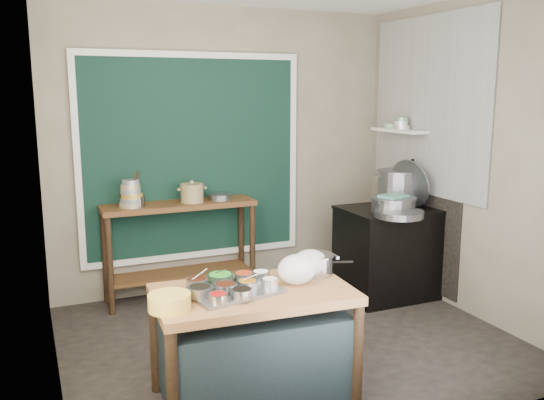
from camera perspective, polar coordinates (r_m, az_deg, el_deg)
name	(u,v)px	position (r m, az deg, el deg)	size (l,w,h in m)	color
floor	(288,340)	(4.84, 1.55, -13.70)	(3.50, 3.00, 0.02)	#2E2823
back_wall	(225,151)	(5.84, -4.66, 4.90)	(3.50, 0.02, 2.80)	gray
left_wall	(44,183)	(4.03, -21.65, 1.54)	(0.02, 3.00, 2.80)	gray
right_wall	(467,159)	(5.42, 18.79, 3.91)	(0.02, 3.00, 2.80)	gray
curtain_panel	(193,158)	(5.70, -7.86, 4.19)	(2.10, 0.02, 1.90)	black
curtain_frame	(193,158)	(5.69, -7.83, 4.18)	(2.22, 0.03, 2.02)	beige
tile_panel	(428,106)	(5.79, 15.21, 8.98)	(0.02, 1.70, 1.70)	#B2B2AA
soot_patch	(416,220)	(6.02, 14.12, -1.98)	(0.01, 1.30, 1.30)	black
wall_shelf	(399,130)	(5.98, 12.50, 6.74)	(0.22, 0.70, 0.03)	beige
prep_table	(254,345)	(3.84, -1.83, -14.18)	(1.25, 0.72, 0.75)	brown
back_counter	(180,251)	(5.64, -9.07, -4.99)	(1.45, 0.40, 0.95)	#513117
stove_block	(389,253)	(5.78, 11.51, -5.21)	(0.90, 0.68, 0.85)	black
stove_top	(391,210)	(5.67, 11.67, -0.93)	(0.92, 0.69, 0.03)	black
condiment_tray	(233,291)	(3.65, -3.92, -8.97)	(0.55, 0.39, 0.02)	gray
condiment_bowls	(228,285)	(3.64, -4.37, -8.35)	(0.59, 0.44, 0.07)	silver
yellow_basin	(169,302)	(3.41, -10.12, -9.91)	(0.25, 0.25, 0.10)	gold
saucepan	(315,264)	(3.99, 4.32, -6.35)	(0.26, 0.26, 0.14)	gray
plastic_bag_a	(297,269)	(3.78, 2.50, -6.87)	(0.26, 0.22, 0.20)	white
plastic_bag_b	(310,263)	(3.93, 3.77, -6.26)	(0.25, 0.21, 0.19)	white
bowl_stack	(132,195)	(5.39, -13.74, 0.48)	(0.22, 0.22, 0.25)	tan
utensil_cup	(136,201)	(5.39, -13.32, -0.14)	(0.17, 0.17, 0.10)	gray
ceramic_crock	(192,194)	(5.51, -7.93, 0.58)	(0.23, 0.23, 0.16)	olive
wide_bowl	(220,197)	(5.62, -5.18, 0.32)	(0.22, 0.22, 0.06)	gray
stock_pot	(398,187)	(5.85, 12.35, 1.24)	(0.44, 0.44, 0.34)	gray
pot_lid	(410,183)	(5.72, 13.51, 1.61)	(0.48, 0.48, 0.02)	gray
steamer	(393,205)	(5.48, 11.92, -0.44)	(0.44, 0.44, 0.14)	gray
green_cloth	(394,196)	(5.46, 11.95, 0.39)	(0.24, 0.19, 0.02)	#4A8473
shallow_pan	(399,214)	(5.28, 12.45, -1.34)	(0.44, 0.44, 0.06)	gray
shelf_bowl_stack	(402,124)	(5.95, 12.73, 7.40)	(0.15, 0.15, 0.12)	silver
shelf_bowl_green	(390,126)	(6.11, 11.66, 7.22)	(0.13, 0.13, 0.05)	gray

